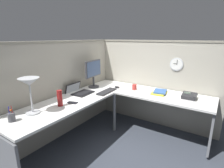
% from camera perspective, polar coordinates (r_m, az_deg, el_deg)
% --- Properties ---
extents(ground_plane, '(6.80, 6.80, 0.00)m').
position_cam_1_polar(ground_plane, '(3.07, 1.69, -16.98)').
color(ground_plane, '#383D47').
extents(cubicle_wall_back, '(2.57, 0.12, 1.58)m').
position_cam_1_polar(cubicle_wall_back, '(3.01, -16.22, -1.63)').
color(cubicle_wall_back, '#A8A393').
rests_on(cubicle_wall_back, ground).
extents(cubicle_wall_right, '(0.12, 2.37, 1.58)m').
position_cam_1_polar(cubicle_wall_right, '(3.38, 13.45, 0.37)').
color(cubicle_wall_right, '#A8A393').
rests_on(cubicle_wall_right, ground).
extents(desk, '(2.35, 2.15, 0.73)m').
position_cam_1_polar(desk, '(2.65, 1.01, -7.08)').
color(desk, white).
rests_on(desk, ground).
extents(monitor, '(0.46, 0.20, 0.50)m').
position_cam_1_polar(monitor, '(3.18, -6.14, 4.07)').
color(monitor, '#38383D').
rests_on(monitor, desk).
extents(laptop, '(0.36, 0.40, 0.22)m').
position_cam_1_polar(laptop, '(2.96, -10.91, -2.34)').
color(laptop, black).
rests_on(laptop, desk).
extents(keyboard, '(0.43, 0.15, 0.02)m').
position_cam_1_polar(keyboard, '(2.94, -1.77, -2.49)').
color(keyboard, '#232326').
rests_on(keyboard, desk).
extents(computer_mouse, '(0.06, 0.10, 0.03)m').
position_cam_1_polar(computer_mouse, '(3.17, 1.66, -1.04)').
color(computer_mouse, black).
rests_on(computer_mouse, desk).
extents(desk_lamp_dome, '(0.24, 0.24, 0.44)m').
position_cam_1_polar(desk_lamp_dome, '(2.25, -25.51, -0.20)').
color(desk_lamp_dome, '#B7BABF').
rests_on(desk_lamp_dome, desk).
extents(pen_cup, '(0.08, 0.08, 0.18)m').
position_cam_1_polar(pen_cup, '(2.24, -30.14, -9.34)').
color(pen_cup, '#4C4C51').
rests_on(pen_cup, desk).
extents(cell_phone, '(0.10, 0.16, 0.01)m').
position_cam_1_polar(cell_phone, '(2.53, -12.86, -5.99)').
color(cell_phone, black).
rests_on(cell_phone, desk).
extents(thermos_flask, '(0.07, 0.07, 0.22)m').
position_cam_1_polar(thermos_flask, '(2.44, -16.78, -4.49)').
color(thermos_flask, maroon).
rests_on(thermos_flask, desk).
extents(office_phone, '(0.19, 0.21, 0.11)m').
position_cam_1_polar(office_phone, '(2.88, 24.15, -3.69)').
color(office_phone, '#232326').
rests_on(office_phone, desk).
extents(book_stack, '(0.31, 0.24, 0.04)m').
position_cam_1_polar(book_stack, '(2.98, 15.35, -2.60)').
color(book_stack, yellow).
rests_on(book_stack, desk).
extents(coffee_mug, '(0.08, 0.08, 0.10)m').
position_cam_1_polar(coffee_mug, '(3.09, 7.35, -0.99)').
color(coffee_mug, '#B2332D').
rests_on(coffee_mug, desk).
extents(wall_clock, '(0.04, 0.22, 0.22)m').
position_cam_1_polar(wall_clock, '(3.14, 20.44, 6.08)').
color(wall_clock, '#B7BABF').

